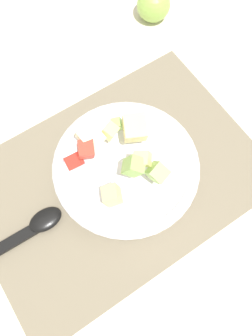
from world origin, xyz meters
name	(u,v)px	position (x,y,z in m)	size (l,w,h in m)	color
ground_plane	(117,179)	(0.00, 0.00, 0.00)	(2.40, 2.40, 0.00)	silver
placemat	(117,178)	(0.00, 0.00, 0.00)	(0.49, 0.34, 0.01)	#756B56
salad_bowl	(126,169)	(-0.01, 0.01, 0.04)	(0.24, 0.24, 0.11)	white
serving_spoon	(17,238)	(0.19, 0.00, 0.01)	(0.24, 0.04, 0.01)	black
whole_apple	(154,5)	(-0.26, -0.27, 0.03)	(0.07, 0.07, 0.08)	#8CB74C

